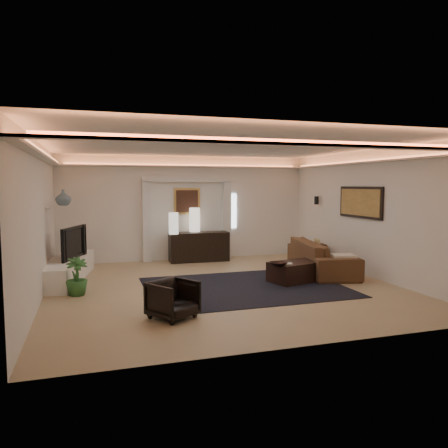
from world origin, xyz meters
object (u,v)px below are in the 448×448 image
object	(u,v)px
coffee_table	(298,272)
armchair	(173,299)
console	(199,247)
sofa	(322,257)

from	to	relation	value
coffee_table	armchair	distance (m)	3.57
console	armchair	world-z (taller)	console
sofa	armchair	bearing A→B (deg)	132.58
coffee_table	armchair	world-z (taller)	armchair
armchair	sofa	bearing A→B (deg)	-1.61
sofa	armchair	world-z (taller)	sofa
sofa	coffee_table	size ratio (longest dim) A/B	2.11
coffee_table	armchair	size ratio (longest dim) A/B	1.86
console	sofa	distance (m)	3.40
sofa	coffee_table	distance (m)	1.26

